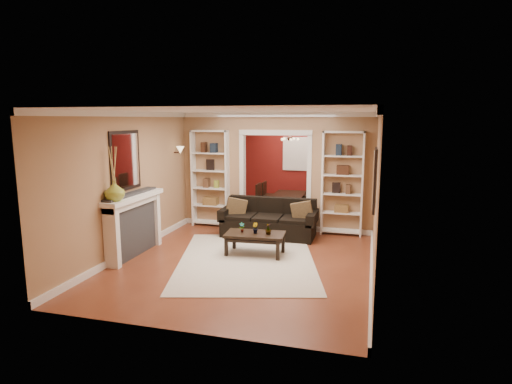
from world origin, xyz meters
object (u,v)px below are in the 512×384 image
(bookshelf_left, at_px, (211,179))
(bookshelf_right, at_px, (342,184))
(coffee_table, at_px, (255,244))
(fireplace, at_px, (135,225))
(sofa, at_px, (269,218))
(dining_table, at_px, (289,204))

(bookshelf_left, xyz_separation_m, bookshelf_right, (3.10, 0.00, 0.00))
(coffee_table, xyz_separation_m, bookshelf_right, (1.47, 1.91, 0.94))
(bookshelf_right, bearing_deg, fireplace, -145.20)
(coffee_table, height_order, bookshelf_left, bookshelf_left)
(coffee_table, distance_m, bookshelf_left, 2.68)
(fireplace, bearing_deg, bookshelf_left, 77.95)
(sofa, bearing_deg, bookshelf_right, 20.81)
(sofa, height_order, fireplace, fireplace)
(dining_table, bearing_deg, bookshelf_left, 138.32)
(bookshelf_left, relative_size, dining_table, 1.53)
(coffee_table, bearing_deg, sofa, 88.10)
(sofa, xyz_separation_m, fireplace, (-2.11, -1.95, 0.17))
(bookshelf_right, bearing_deg, sofa, -159.19)
(dining_table, bearing_deg, coffee_table, -179.14)
(bookshelf_left, relative_size, fireplace, 1.35)
(coffee_table, height_order, dining_table, dining_table)
(sofa, height_order, bookshelf_left, bookshelf_left)
(dining_table, bearing_deg, fireplace, 153.80)
(coffee_table, bearing_deg, bookshelf_left, 126.16)
(coffee_table, distance_m, bookshelf_right, 2.58)
(sofa, relative_size, bookshelf_left, 0.91)
(bookshelf_right, bearing_deg, dining_table, 130.76)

